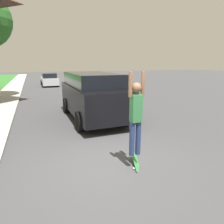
% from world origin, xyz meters
% --- Properties ---
extents(ground_plane, '(120.00, 120.00, 0.00)m').
position_xyz_m(ground_plane, '(0.00, 0.00, 0.00)').
color(ground_plane, '#3D3D3F').
extents(suv_parked, '(2.18, 5.14, 2.13)m').
position_xyz_m(suv_parked, '(0.79, 4.29, 1.15)').
color(suv_parked, black).
rests_on(suv_parked, ground_plane).
extents(car_down_street, '(1.86, 4.06, 1.45)m').
position_xyz_m(car_down_street, '(0.15, 19.72, 0.69)').
color(car_down_street, '#B7B7BC').
rests_on(car_down_street, ground_plane).
extents(skateboarder, '(0.41, 0.24, 2.05)m').
position_xyz_m(skateboarder, '(0.48, -0.53, 1.41)').
color(skateboarder, navy).
rests_on(skateboarder, ground_plane).
extents(skateboard, '(0.38, 0.74, 0.40)m').
position_xyz_m(skateboard, '(0.57, -0.44, 0.07)').
color(skateboard, '#337F3D').
rests_on(skateboard, ground_plane).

